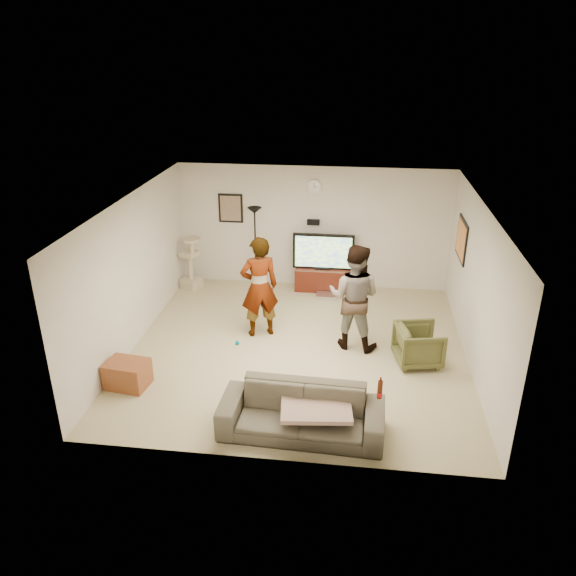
# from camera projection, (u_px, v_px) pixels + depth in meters

# --- Properties ---
(floor) EXTENTS (5.50, 5.50, 0.02)m
(floor) POSITION_uv_depth(u_px,v_px,m) (298.00, 349.00, 9.41)
(floor) COLOR tan
(floor) RESTS_ON ground
(ceiling) EXTENTS (5.50, 5.50, 0.02)m
(ceiling) POSITION_uv_depth(u_px,v_px,m) (300.00, 203.00, 8.39)
(ceiling) COLOR white
(ceiling) RESTS_ON wall_back
(wall_back) EXTENTS (5.50, 0.04, 2.50)m
(wall_back) POSITION_uv_depth(u_px,v_px,m) (313.00, 228.00, 11.40)
(wall_back) COLOR beige
(wall_back) RESTS_ON floor
(wall_front) EXTENTS (5.50, 0.04, 2.50)m
(wall_front) POSITION_uv_depth(u_px,v_px,m) (273.00, 373.00, 6.40)
(wall_front) COLOR beige
(wall_front) RESTS_ON floor
(wall_left) EXTENTS (0.04, 5.50, 2.50)m
(wall_left) POSITION_uv_depth(u_px,v_px,m) (133.00, 272.00, 9.22)
(wall_left) COLOR beige
(wall_left) RESTS_ON floor
(wall_right) EXTENTS (0.04, 5.50, 2.50)m
(wall_right) POSITION_uv_depth(u_px,v_px,m) (477.00, 289.00, 8.58)
(wall_right) COLOR beige
(wall_right) RESTS_ON floor
(wall_clock) EXTENTS (0.26, 0.04, 0.26)m
(wall_clock) POSITION_uv_depth(u_px,v_px,m) (314.00, 187.00, 11.03)
(wall_clock) COLOR white
(wall_clock) RESTS_ON wall_back
(wall_speaker) EXTENTS (0.25, 0.10, 0.10)m
(wall_speaker) POSITION_uv_depth(u_px,v_px,m) (313.00, 222.00, 11.29)
(wall_speaker) COLOR black
(wall_speaker) RESTS_ON wall_back
(picture_back) EXTENTS (0.42, 0.03, 0.52)m
(picture_back) POSITION_uv_depth(u_px,v_px,m) (231.00, 208.00, 11.43)
(picture_back) COLOR #776352
(picture_back) RESTS_ON wall_back
(picture_right) EXTENTS (0.03, 0.78, 0.62)m
(picture_right) POSITION_uv_depth(u_px,v_px,m) (462.00, 240.00, 9.94)
(picture_right) COLOR #DB8242
(picture_right) RESTS_ON wall_right
(tv_stand) EXTENTS (1.12, 0.45, 0.47)m
(tv_stand) POSITION_uv_depth(u_px,v_px,m) (323.00, 279.00, 11.56)
(tv_stand) COLOR #44160C
(tv_stand) RESTS_ON floor
(console_box) EXTENTS (0.40, 0.30, 0.07)m
(console_box) POSITION_uv_depth(u_px,v_px,m) (326.00, 296.00, 11.27)
(console_box) COLOR silver
(console_box) RESTS_ON floor
(tv) EXTENTS (1.23, 0.08, 0.73)m
(tv) POSITION_uv_depth(u_px,v_px,m) (323.00, 252.00, 11.32)
(tv) COLOR black
(tv) RESTS_ON tv_stand
(tv_screen) EXTENTS (1.14, 0.01, 0.64)m
(tv_screen) POSITION_uv_depth(u_px,v_px,m) (323.00, 252.00, 11.28)
(tv_screen) COLOR #B6F956
(tv_screen) RESTS_ON tv
(floor_lamp) EXTENTS (0.32, 0.32, 1.75)m
(floor_lamp) POSITION_uv_depth(u_px,v_px,m) (255.00, 250.00, 11.26)
(floor_lamp) COLOR black
(floor_lamp) RESTS_ON floor
(cat_tree) EXTENTS (0.46, 0.46, 1.10)m
(cat_tree) POSITION_uv_depth(u_px,v_px,m) (190.00, 263.00, 11.51)
(cat_tree) COLOR #B7AC8C
(cat_tree) RESTS_ON floor
(person_left) EXTENTS (0.77, 0.65, 1.79)m
(person_left) POSITION_uv_depth(u_px,v_px,m) (259.00, 287.00, 9.52)
(person_left) COLOR #A7A7A8
(person_left) RESTS_ON floor
(person_right) EXTENTS (1.01, 0.87, 1.80)m
(person_right) POSITION_uv_depth(u_px,v_px,m) (354.00, 297.00, 9.15)
(person_right) COLOR #3F4689
(person_right) RESTS_ON floor
(sofa) EXTENTS (2.16, 0.91, 0.62)m
(sofa) POSITION_uv_depth(u_px,v_px,m) (302.00, 412.00, 7.27)
(sofa) COLOR #4B473A
(sofa) RESTS_ON floor
(throw_blanket) EXTENTS (0.97, 0.79, 0.06)m
(throw_blanket) POSITION_uv_depth(u_px,v_px,m) (316.00, 407.00, 7.21)
(throw_blanket) COLOR tan
(throw_blanket) RESTS_ON sofa
(beer_bottle) EXTENTS (0.06, 0.06, 0.25)m
(beer_bottle) POSITION_uv_depth(u_px,v_px,m) (380.00, 390.00, 6.98)
(beer_bottle) COLOR #431809
(beer_bottle) RESTS_ON sofa
(armchair) EXTENTS (0.82, 0.80, 0.64)m
(armchair) POSITION_uv_depth(u_px,v_px,m) (419.00, 345.00, 8.87)
(armchair) COLOR #484A25
(armchair) RESTS_ON floor
(side_table) EXTENTS (0.66, 0.53, 0.40)m
(side_table) POSITION_uv_depth(u_px,v_px,m) (127.00, 374.00, 8.31)
(side_table) COLOR brown
(side_table) RESTS_ON floor
(toy_ball) EXTENTS (0.07, 0.07, 0.07)m
(toy_ball) POSITION_uv_depth(u_px,v_px,m) (237.00, 343.00, 9.51)
(toy_ball) COLOR #006484
(toy_ball) RESTS_ON floor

